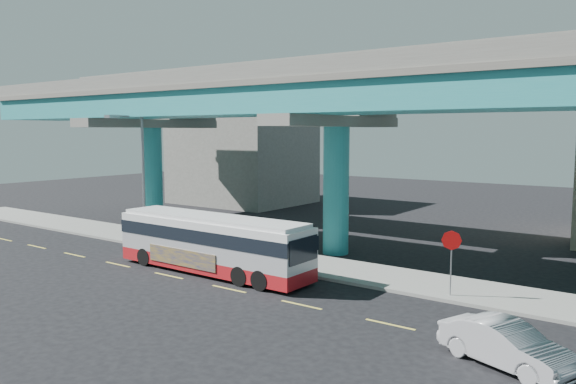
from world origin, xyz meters
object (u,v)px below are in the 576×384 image
Objects in this scene: street_lamp at (136,160)px; stop_sign at (451,248)px; parked_car at (162,229)px; transit_bus at (212,242)px; sedan at (506,344)px.

street_lamp reaches higher than stop_sign.
parked_car is 5.08m from street_lamp.
transit_bus is 1.40× the size of street_lamp.
sedan is 1.58× the size of stop_sign.
street_lamp is (-8.24, 1.97, 3.80)m from transit_bus.
stop_sign reaches higher than transit_bus.
transit_bus is 9.37m from parked_car.
street_lamp is 2.89× the size of stop_sign.
transit_bus is 4.05× the size of stop_sign.
transit_bus is at bearing -13.47° from street_lamp.
street_lamp is at bearing 98.30° from sedan.
street_lamp is (-23.42, 5.06, 4.71)m from sedan.
stop_sign is (-3.85, 5.81, 1.51)m from sedan.
parked_car is 0.49× the size of street_lamp.
stop_sign is (19.73, -1.37, 1.41)m from parked_car.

